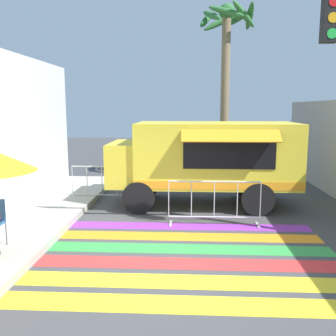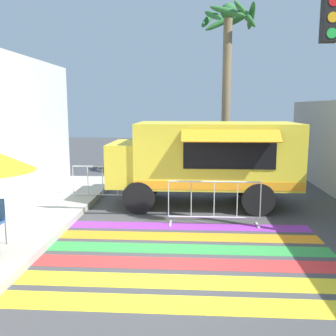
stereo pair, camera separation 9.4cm
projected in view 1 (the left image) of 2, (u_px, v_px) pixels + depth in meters
name	position (u px, v px, depth m)	size (l,w,h in m)	color
ground_plane	(179.00, 260.00, 7.34)	(60.00, 60.00, 0.00)	#424244
crosswalk_painted	(180.00, 256.00, 7.56)	(6.40, 4.36, 0.01)	yellow
food_truck	(201.00, 156.00, 11.31)	(5.53, 2.81, 2.52)	yellow
barricade_front	(214.00, 203.00, 9.47)	(2.34, 0.44, 1.14)	#B7BABF
barricade_side	(102.00, 184.00, 11.88)	(1.93, 0.44, 1.14)	#B7BABF
palm_tree	(226.00, 57.00, 14.55)	(2.29, 2.21, 6.90)	#7A664C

